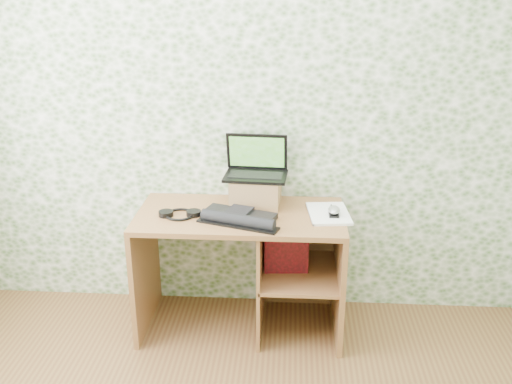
# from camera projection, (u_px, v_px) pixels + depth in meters

# --- Properties ---
(wall_back) EXTENTS (3.50, 0.00, 3.50)m
(wall_back) POSITION_uv_depth(u_px,v_px,m) (244.00, 108.00, 3.38)
(wall_back) COLOR white
(wall_back) RESTS_ON ground
(desk) EXTENTS (1.20, 0.60, 0.75)m
(desk) POSITION_uv_depth(u_px,v_px,m) (254.00, 253.00, 3.40)
(desk) COLOR brown
(desk) RESTS_ON floor
(riser) EXTENTS (0.30, 0.26, 0.17)m
(riser) POSITION_uv_depth(u_px,v_px,m) (256.00, 191.00, 3.39)
(riser) COLOR olive
(riser) RESTS_ON desk
(laptop) EXTENTS (0.38, 0.28, 0.24)m
(laptop) POSITION_uv_depth(u_px,v_px,m) (256.00, 166.00, 3.37)
(laptop) COLOR black
(laptop) RESTS_ON riser
(keyboard) EXTENTS (0.47, 0.37, 0.07)m
(keyboard) POSITION_uv_depth(u_px,v_px,m) (239.00, 217.00, 3.18)
(keyboard) COLOR black
(keyboard) RESTS_ON desk
(headphones) EXTENTS (0.24, 0.19, 0.03)m
(headphones) POSITION_uv_depth(u_px,v_px,m) (180.00, 214.00, 3.25)
(headphones) COLOR black
(headphones) RESTS_ON desk
(notepad) EXTENTS (0.26, 0.34, 0.01)m
(notepad) POSITION_uv_depth(u_px,v_px,m) (329.00, 214.00, 3.27)
(notepad) COLOR white
(notepad) RESTS_ON desk
(mouse) EXTENTS (0.07, 0.11, 0.04)m
(mouse) POSITION_uv_depth(u_px,v_px,m) (334.00, 212.00, 3.23)
(mouse) COLOR #B0B0B3
(mouse) RESTS_ON notepad
(pen) EXTENTS (0.02, 0.16, 0.01)m
(pen) POSITION_uv_depth(u_px,v_px,m) (333.00, 210.00, 3.28)
(pen) COLOR black
(pen) RESTS_ON notepad
(red_box) EXTENTS (0.26, 0.10, 0.31)m
(red_box) POSITION_uv_depth(u_px,v_px,m) (286.00, 247.00, 3.34)
(red_box) COLOR maroon
(red_box) RESTS_ON desk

